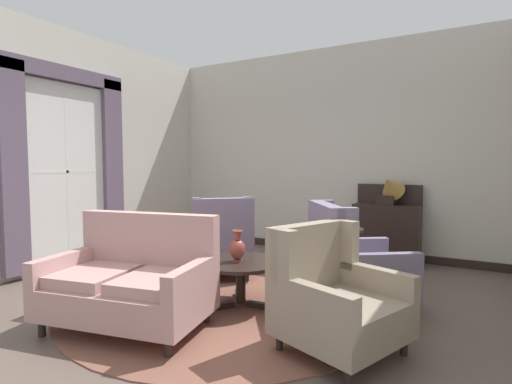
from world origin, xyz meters
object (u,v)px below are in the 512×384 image
object	(u,v)px
settee	(131,282)
gramophone	(389,188)
porcelain_vase	(237,248)
armchair_foreground_right	(221,244)
side_table	(338,251)
sideboard	(386,229)
coffee_table	(241,269)
armchair_far_left	(351,265)
armchair_back_corner	(333,298)

from	to	relation	value
settee	gramophone	world-z (taller)	gramophone
porcelain_vase	armchair_foreground_right	bearing A→B (deg)	133.71
armchair_foreground_right	side_table	distance (m)	1.46
porcelain_vase	gramophone	world-z (taller)	gramophone
sideboard	gramophone	bearing A→B (deg)	-62.04
sideboard	gramophone	xyz separation A→B (m)	(0.05, -0.09, 0.61)
settee	coffee_table	bearing A→B (deg)	46.00
settee	gramophone	bearing A→B (deg)	54.19
side_table	porcelain_vase	bearing A→B (deg)	-119.22
armchair_foreground_right	sideboard	size ratio (longest dim) A/B	0.97
settee	armchair_far_left	distance (m)	2.11
settee	armchair_far_left	world-z (taller)	armchair_far_left
armchair_foreground_right	gramophone	xyz separation A→B (m)	(1.70, 1.76, 0.67)
armchair_back_corner	side_table	bearing A→B (deg)	37.30
gramophone	side_table	bearing A→B (deg)	-102.09
gramophone	porcelain_vase	bearing A→B (deg)	-110.45
sideboard	side_table	bearing A→B (deg)	-99.55
porcelain_vase	armchair_far_left	bearing A→B (deg)	29.21
coffee_table	sideboard	world-z (taller)	sideboard
armchair_far_left	gramophone	xyz separation A→B (m)	(-0.05, 1.99, 0.67)
armchair_back_corner	armchair_far_left	world-z (taller)	armchair_far_left
coffee_table	sideboard	bearing A→B (deg)	70.97
porcelain_vase	armchair_back_corner	distance (m)	1.22
sideboard	gramophone	distance (m)	0.62
armchair_back_corner	side_table	size ratio (longest dim) A/B	1.52
coffee_table	armchair_foreground_right	xyz separation A→B (m)	(-0.76, 0.74, 0.06)
coffee_table	armchair_back_corner	distance (m)	1.21
porcelain_vase	armchair_foreground_right	xyz separation A→B (m)	(-0.75, 0.79, -0.17)
porcelain_vase	settee	distance (m)	1.06
armchair_foreground_right	gramophone	distance (m)	2.54
armchair_back_corner	coffee_table	bearing A→B (deg)	88.72
coffee_table	armchair_back_corner	xyz separation A→B (m)	(1.13, -0.45, 0.03)
armchair_foreground_right	gramophone	size ratio (longest dim) A/B	2.19
sideboard	coffee_table	bearing A→B (deg)	-109.03
armchair_far_left	gramophone	distance (m)	2.10
side_table	coffee_table	bearing A→B (deg)	-119.92
coffee_table	armchair_back_corner	world-z (taller)	armchair_back_corner
side_table	gramophone	bearing A→B (deg)	77.91
gramophone	armchair_back_corner	bearing A→B (deg)	-86.39
settee	armchair_far_left	bearing A→B (deg)	30.48
coffee_table	side_table	size ratio (longest dim) A/B	1.20
side_table	gramophone	world-z (taller)	gramophone
side_table	gramophone	xyz separation A→B (m)	(0.30, 1.38, 0.68)
porcelain_vase	sideboard	world-z (taller)	sideboard
armchair_back_corner	armchair_far_left	xyz separation A→B (m)	(-0.14, 0.96, 0.02)
armchair_foreground_right	settee	bearing A→B (deg)	53.35
armchair_foreground_right	side_table	size ratio (longest dim) A/B	1.59
armchair_back_corner	settee	bearing A→B (deg)	125.62
coffee_table	porcelain_vase	size ratio (longest dim) A/B	2.66
porcelain_vase	side_table	xyz separation A→B (m)	(0.65, 1.17, -0.18)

